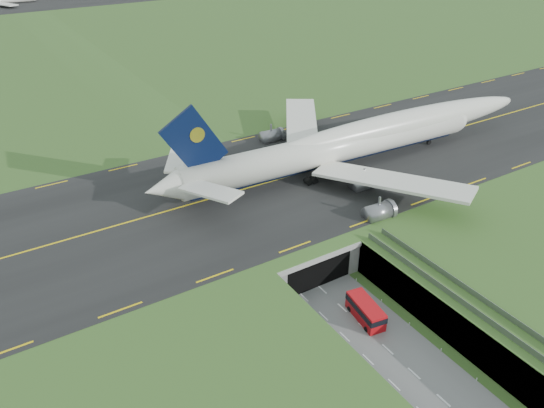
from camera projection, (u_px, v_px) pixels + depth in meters
ground at (350, 317)px, 78.42m from camera, size 900.00×900.00×0.00m
airfield_deck at (352, 301)px, 76.92m from camera, size 800.00×800.00×6.00m
trench_road at (385, 348)px, 72.84m from camera, size 12.00×75.00×0.20m
taxiway at (242, 190)px, 99.69m from camera, size 800.00×44.00×0.18m
tunnel_portal at (289, 244)px, 89.07m from camera, size 17.00×22.30×6.00m
guideway at (518, 341)px, 66.69m from camera, size 3.00×53.00×7.05m
jumbo_jet at (360, 140)px, 107.30m from camera, size 89.42×58.37×19.33m
shuttle_tram at (366, 311)px, 77.10m from camera, size 3.72×7.46×2.93m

